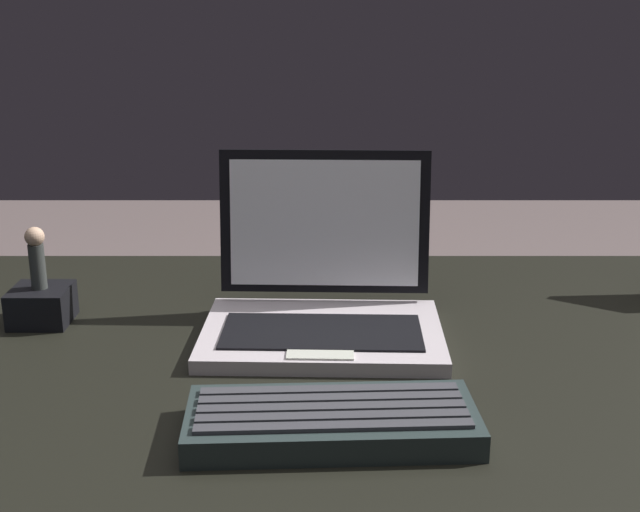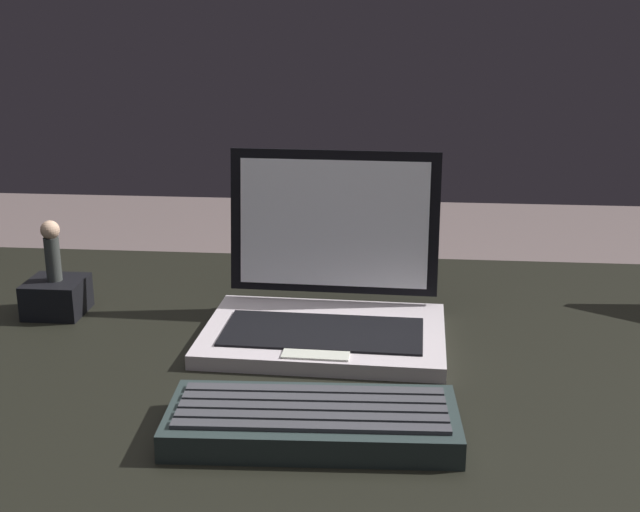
# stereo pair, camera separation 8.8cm
# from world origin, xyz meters

# --- Properties ---
(desk) EXTENTS (1.79, 0.81, 0.75)m
(desk) POSITION_xyz_m (0.00, 0.00, 0.64)
(desk) COLOR black
(desk) RESTS_ON ground
(laptop_front) EXTENTS (0.31, 0.25, 0.23)m
(laptop_front) POSITION_xyz_m (-0.05, 0.06, 0.80)
(laptop_front) COLOR #C1B5BB
(laptop_front) RESTS_ON desk
(external_keyboard) EXTENTS (0.30, 0.14, 0.03)m
(external_keyboard) POSITION_xyz_m (-0.05, -0.21, 0.77)
(external_keyboard) COLOR #253130
(external_keyboard) RESTS_ON desk
(figurine_stand) EXTENTS (0.08, 0.08, 0.05)m
(figurine_stand) POSITION_xyz_m (-0.44, 0.10, 0.78)
(figurine_stand) COLOR black
(figurine_stand) RESTS_ON desk
(figurine) EXTENTS (0.03, 0.03, 0.09)m
(figurine) POSITION_xyz_m (-0.44, 0.10, 0.85)
(figurine) COLOR #333633
(figurine) RESTS_ON figurine_stand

